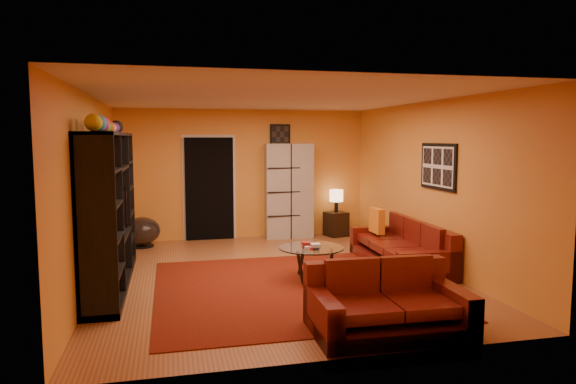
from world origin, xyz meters
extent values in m
plane|color=brown|center=(0.00, 0.00, 0.00)|extent=(6.00, 6.00, 0.00)
plane|color=white|center=(0.00, 0.00, 2.60)|extent=(6.00, 6.00, 0.00)
plane|color=orange|center=(0.00, 3.00, 1.30)|extent=(6.00, 0.00, 6.00)
plane|color=orange|center=(0.00, -3.00, 1.30)|extent=(6.00, 0.00, 6.00)
plane|color=orange|center=(-2.50, 0.00, 1.30)|extent=(0.00, 6.00, 6.00)
plane|color=orange|center=(2.50, 0.00, 1.30)|extent=(0.00, 6.00, 6.00)
cube|color=#521209|center=(0.10, -0.70, 0.01)|extent=(3.60, 3.60, 0.01)
cube|color=black|center=(-0.70, 2.96, 1.02)|extent=(0.95, 0.10, 2.04)
cube|color=black|center=(2.48, -0.30, 1.60)|extent=(0.03, 1.00, 0.70)
cube|color=black|center=(0.75, 2.98, 2.05)|extent=(0.42, 0.03, 0.52)
cube|color=black|center=(-2.27, 0.00, 1.05)|extent=(0.45, 3.00, 2.10)
imported|color=black|center=(-2.23, 0.03, 1.01)|extent=(1.02, 0.13, 0.59)
cube|color=#520F0B|center=(2.05, 0.08, 0.16)|extent=(1.01, 2.27, 0.32)
cube|color=#520F0B|center=(2.42, 0.06, 0.42)|extent=(0.27, 2.24, 0.85)
cube|color=#520F0B|center=(2.01, -0.95, 0.31)|extent=(0.92, 0.22, 0.62)
cube|color=#520F0B|center=(2.09, 1.11, 0.31)|extent=(0.92, 0.22, 0.62)
cube|color=#520F0B|center=(1.98, -0.55, 0.47)|extent=(0.72, 0.63, 0.12)
cube|color=#520F0B|center=(2.01, 0.08, 0.47)|extent=(0.72, 0.63, 0.12)
cube|color=#520F0B|center=(2.04, 0.70, 0.47)|extent=(0.72, 0.63, 0.12)
cube|color=#520F0B|center=(0.71, -2.50, 0.16)|extent=(1.62, 1.00, 0.32)
cube|color=#520F0B|center=(0.72, -2.11, 0.42)|extent=(1.61, 0.22, 0.85)
cube|color=#520F0B|center=(1.42, -2.52, 0.31)|extent=(0.20, 0.96, 0.62)
cube|color=#520F0B|center=(0.00, -2.48, 0.31)|extent=(0.20, 0.96, 0.62)
cube|color=#520F0B|center=(1.02, -2.55, 0.47)|extent=(0.62, 0.76, 0.12)
cube|color=#520F0B|center=(0.40, -2.53, 0.47)|extent=(0.62, 0.76, 0.12)
cube|color=orange|center=(1.95, 0.75, 0.63)|extent=(0.12, 0.42, 0.42)
cylinder|color=silver|center=(0.48, -0.36, 0.47)|extent=(0.94, 0.94, 0.02)
cylinder|color=black|center=(0.76, -0.45, 0.23)|extent=(0.05, 0.05, 0.45)
cylinder|color=black|center=(0.42, -0.08, 0.23)|extent=(0.05, 0.05, 0.45)
cylinder|color=black|center=(0.27, -0.56, 0.23)|extent=(0.05, 0.05, 0.45)
cube|color=#AFABA1|center=(0.89, 2.80, 0.96)|extent=(0.98, 0.48, 1.92)
cylinder|color=black|center=(-2.00, 2.50, 0.02)|extent=(0.44, 0.44, 0.03)
cylinder|color=black|center=(-2.00, 2.50, 0.10)|extent=(0.06, 0.06, 0.15)
ellipsoid|color=#3A3333|center=(-2.00, 2.50, 0.31)|extent=(0.68, 0.68, 0.51)
cube|color=black|center=(1.88, 2.71, 0.25)|extent=(0.49, 0.49, 0.50)
cylinder|color=black|center=(1.88, 2.71, 0.61)|extent=(0.08, 0.08, 0.22)
cylinder|color=#FAC589|center=(1.88, 2.71, 0.85)|extent=(0.28, 0.28, 0.24)
camera|label=1|loc=(-1.48, -7.30, 2.03)|focal=32.00mm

